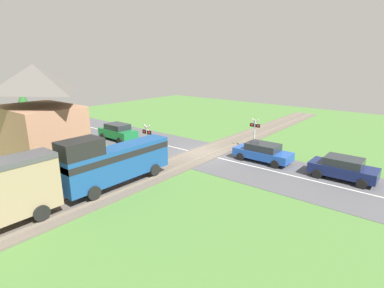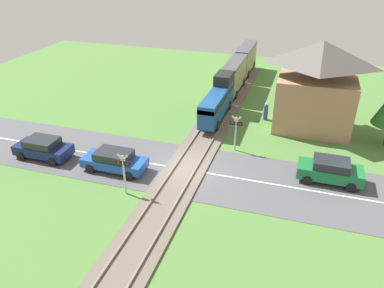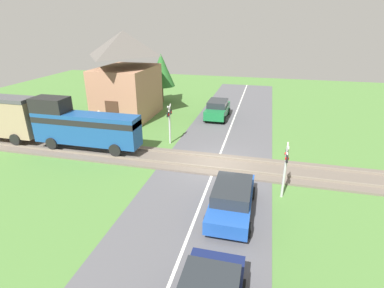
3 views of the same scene
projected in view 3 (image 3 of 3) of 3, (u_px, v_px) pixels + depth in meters
ground_plane at (216, 165)px, 17.52m from camera, size 60.00×60.00×0.00m
road_surface at (216, 165)px, 17.51m from camera, size 48.00×6.40×0.02m
track_bed at (216, 164)px, 17.49m from camera, size 2.80×48.00×0.24m
car_near_crossing at (232, 198)px, 12.92m from camera, size 4.25×1.88×1.40m
car_far_side at (217, 109)px, 25.66m from camera, size 3.95×1.85×1.55m
crossing_signal_west_approach at (286, 164)px, 13.72m from camera, size 0.90×0.18×2.73m
crossing_signal_east_approach at (169, 119)px, 19.96m from camera, size 0.90×0.18×2.73m
station_building at (126, 76)px, 25.09m from camera, size 6.30×4.55×7.11m
pedestrian_by_station at (100, 121)px, 22.96m from camera, size 0.38×0.38×1.53m
tree_by_station at (161, 70)px, 29.77m from camera, size 2.64×2.64×4.85m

